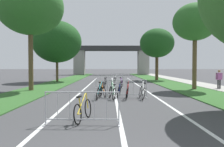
# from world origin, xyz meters

# --- Properties ---
(grass_verge_left) EXTENTS (3.14, 57.87, 0.05)m
(grass_verge_left) POSITION_xyz_m (-5.93, 23.67, 0.03)
(grass_verge_left) COLOR #2D5B26
(grass_verge_left) RESTS_ON ground
(grass_verge_right) EXTENTS (3.14, 57.87, 0.05)m
(grass_verge_right) POSITION_xyz_m (5.93, 23.67, 0.03)
(grass_verge_right) COLOR #2D5B26
(grass_verge_right) RESTS_ON ground
(sidewalk_path_right) EXTENTS (2.35, 57.87, 0.08)m
(sidewalk_path_right) POSITION_xyz_m (8.68, 23.67, 0.04)
(sidewalk_path_right) COLOR #9E9B93
(sidewalk_path_right) RESTS_ON ground
(lane_stripe_center) EXTENTS (0.14, 33.48, 0.01)m
(lane_stripe_center) POSITION_xyz_m (0.00, 16.74, 0.00)
(lane_stripe_center) COLOR silver
(lane_stripe_center) RESTS_ON ground
(lane_stripe_right_lane) EXTENTS (0.14, 33.48, 0.01)m
(lane_stripe_right_lane) POSITION_xyz_m (2.40, 16.74, 0.00)
(lane_stripe_right_lane) COLOR silver
(lane_stripe_right_lane) RESTS_ON ground
(lane_stripe_left_lane) EXTENTS (0.14, 33.48, 0.01)m
(lane_stripe_left_lane) POSITION_xyz_m (-2.40, 16.74, 0.00)
(lane_stripe_left_lane) COLOR silver
(lane_stripe_left_lane) RESTS_ON ground
(overpass_bridge) EXTENTS (18.50, 2.86, 6.27)m
(overpass_bridge) POSITION_xyz_m (0.00, 47.83, 4.12)
(overpass_bridge) COLOR #2D2D30
(overpass_bridge) RESTS_ON ground
(tree_left_cypress_far) EXTENTS (4.89, 4.89, 8.31)m
(tree_left_cypress_far) POSITION_xyz_m (-6.21, 14.66, 6.21)
(tree_left_cypress_far) COLOR brown
(tree_left_cypress_far) RESTS_ON ground
(tree_left_oak_mid) EXTENTS (5.77, 5.77, 7.17)m
(tree_left_oak_mid) POSITION_xyz_m (-6.57, 24.62, 4.71)
(tree_left_oak_mid) COLOR brown
(tree_left_oak_mid) RESTS_ON ground
(tree_right_maple_mid) EXTENTS (3.43, 3.43, 6.76)m
(tree_right_maple_mid) POSITION_xyz_m (6.31, 15.50, 5.26)
(tree_right_maple_mid) COLOR brown
(tree_right_maple_mid) RESTS_ON ground
(tree_right_pine_far) EXTENTS (4.44, 4.44, 6.75)m
(tree_right_pine_far) POSITION_xyz_m (5.80, 27.41, 4.84)
(tree_right_pine_far) COLOR #4C3823
(tree_right_pine_far) RESTS_ON ground
(crowd_barrier_nearest) EXTENTS (2.35, 0.51, 1.05)m
(crowd_barrier_nearest) POSITION_xyz_m (-1.20, 4.69, 0.52)
(crowd_barrier_nearest) COLOR #ADADB2
(crowd_barrier_nearest) RESTS_ON ground
(crowd_barrier_second) EXTENTS (2.35, 0.47, 1.05)m
(crowd_barrier_second) POSITION_xyz_m (0.65, 10.88, 0.52)
(crowd_barrier_second) COLOR #ADADB2
(crowd_barrier_second) RESTS_ON ground
(crowd_barrier_third) EXTENTS (2.34, 0.44, 1.05)m
(crowd_barrier_third) POSITION_xyz_m (-0.38, 17.07, 0.52)
(crowd_barrier_third) COLOR #ADADB2
(crowd_barrier_third) RESTS_ON ground
(crowd_barrier_fourth) EXTENTS (2.36, 0.52, 1.05)m
(crowd_barrier_fourth) POSITION_xyz_m (0.98, 23.26, 0.52)
(crowd_barrier_fourth) COLOR #ADADB2
(crowd_barrier_fourth) RESTS_ON ground
(bicycle_purple_0) EXTENTS (0.49, 1.69, 0.90)m
(bicycle_purple_0) POSITION_xyz_m (0.70, 17.50, 0.36)
(bicycle_purple_0) COLOR black
(bicycle_purple_0) RESTS_ON ground
(bicycle_red_1) EXTENTS (0.53, 1.64, 0.99)m
(bicycle_red_1) POSITION_xyz_m (0.63, 10.37, 0.37)
(bicycle_red_1) COLOR black
(bicycle_red_1) RESTS_ON ground
(bicycle_silver_2) EXTENTS (0.63, 1.73, 0.94)m
(bicycle_silver_2) POSITION_xyz_m (0.20, 22.88, 0.37)
(bicycle_silver_2) COLOR black
(bicycle_silver_2) RESTS_ON ground
(bicycle_teal_3) EXTENTS (0.57, 1.80, 0.99)m
(bicycle_teal_3) POSITION_xyz_m (-0.93, 10.46, 0.39)
(bicycle_teal_3) COLOR black
(bicycle_teal_3) RESTS_ON ground
(bicycle_blue_4) EXTENTS (0.47, 1.72, 0.88)m
(bicycle_blue_4) POSITION_xyz_m (0.23, 11.26, 0.36)
(bicycle_blue_4) COLOR black
(bicycle_blue_4) RESTS_ON ground
(bicycle_yellow_5) EXTENTS (0.50, 1.70, 0.96)m
(bicycle_yellow_5) POSITION_xyz_m (-1.24, 5.24, 0.37)
(bicycle_yellow_5) COLOR black
(bicycle_yellow_5) RESTS_ON ground
(bicycle_white_6) EXTENTS (0.54, 1.70, 1.02)m
(bicycle_white_6) POSITION_xyz_m (1.47, 10.36, 0.39)
(bicycle_white_6) COLOR black
(bicycle_white_6) RESTS_ON ground
(bicycle_black_7) EXTENTS (0.62, 1.66, 0.95)m
(bicycle_black_7) POSITION_xyz_m (-0.80, 16.64, 0.37)
(bicycle_black_7) COLOR black
(bicycle_black_7) RESTS_ON ground
(bicycle_green_8) EXTENTS (0.48, 1.73, 1.01)m
(bicycle_green_8) POSITION_xyz_m (-0.20, 10.41, 0.37)
(bicycle_green_8) COLOR black
(bicycle_green_8) RESTS_ON ground
(bicycle_orange_9) EXTENTS (0.70, 1.70, 0.95)m
(bicycle_orange_9) POSITION_xyz_m (-0.79, 11.42, 0.37)
(bicycle_orange_9) COLOR black
(bicycle_orange_9) RESTS_ON ground
(pedestrian_in_red_jacket) EXTENTS (0.56, 0.31, 1.55)m
(pedestrian_in_red_jacket) POSITION_xyz_m (8.35, 15.68, 0.94)
(pedestrian_in_red_jacket) COLOR #262628
(pedestrian_in_red_jacket) RESTS_ON ground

